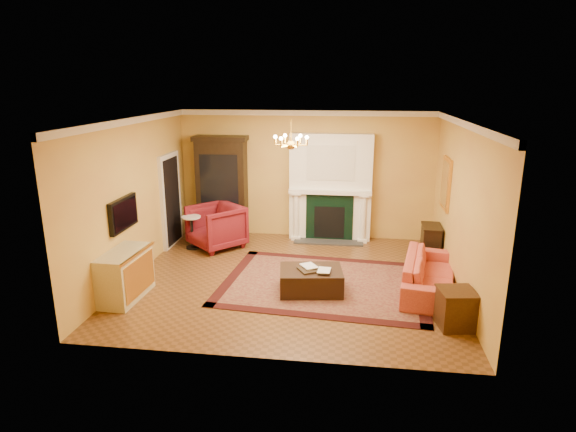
% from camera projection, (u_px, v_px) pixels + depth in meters
% --- Properties ---
extents(floor, '(6.00, 5.50, 0.02)m').
position_uv_depth(floor, '(291.00, 280.00, 9.16)').
color(floor, brown).
rests_on(floor, ground).
extents(ceiling, '(6.00, 5.50, 0.02)m').
position_uv_depth(ceiling, '(291.00, 119.00, 8.35)').
color(ceiling, white).
rests_on(ceiling, wall_back).
extents(wall_back, '(6.00, 0.02, 3.00)m').
position_uv_depth(wall_back, '(306.00, 175.00, 11.39)').
color(wall_back, '#DBB94E').
rests_on(wall_back, floor).
extents(wall_front, '(6.00, 0.02, 3.00)m').
position_uv_depth(wall_front, '(263.00, 255.00, 6.12)').
color(wall_front, '#DBB94E').
rests_on(wall_front, floor).
extents(wall_left, '(0.02, 5.50, 3.00)m').
position_uv_depth(wall_left, '(134.00, 198.00, 9.14)').
color(wall_left, '#DBB94E').
rests_on(wall_left, floor).
extents(wall_right, '(0.02, 5.50, 3.00)m').
position_uv_depth(wall_right, '(462.00, 208.00, 8.37)').
color(wall_right, '#DBB94E').
rests_on(wall_right, floor).
extents(fireplace, '(1.90, 0.70, 2.50)m').
position_uv_depth(fireplace, '(330.00, 190.00, 11.22)').
color(fireplace, white).
rests_on(fireplace, wall_back).
extents(crown_molding, '(6.00, 5.50, 0.12)m').
position_uv_depth(crown_molding, '(297.00, 119.00, 9.28)').
color(crown_molding, white).
rests_on(crown_molding, ceiling).
extents(doorway, '(0.08, 1.05, 2.10)m').
position_uv_depth(doorway, '(171.00, 200.00, 10.88)').
color(doorway, silver).
rests_on(doorway, wall_left).
extents(tv_panel, '(0.09, 0.95, 0.58)m').
position_uv_depth(tv_panel, '(123.00, 214.00, 8.60)').
color(tv_panel, black).
rests_on(tv_panel, wall_left).
extents(gilt_mirror, '(0.06, 0.76, 1.05)m').
position_uv_depth(gilt_mirror, '(446.00, 184.00, 9.67)').
color(gilt_mirror, gold).
rests_on(gilt_mirror, wall_right).
extents(chandelier, '(0.63, 0.55, 0.53)m').
position_uv_depth(chandelier, '(291.00, 142.00, 8.46)').
color(chandelier, gold).
rests_on(chandelier, ceiling).
extents(oriental_rug, '(3.95, 3.10, 0.01)m').
position_uv_depth(oriental_rug, '(324.00, 284.00, 8.94)').
color(oriental_rug, '#440E14').
rests_on(oriental_rug, floor).
extents(china_cabinet, '(1.17, 0.56, 2.31)m').
position_uv_depth(china_cabinet, '(222.00, 189.00, 11.48)').
color(china_cabinet, black).
rests_on(china_cabinet, floor).
extents(wingback_armchair, '(1.43, 1.42, 1.07)m').
position_uv_depth(wingback_armchair, '(216.00, 225.00, 10.78)').
color(wingback_armchair, maroon).
rests_on(wingback_armchair, floor).
extents(pedestal_table, '(0.42, 0.42, 0.75)m').
position_uv_depth(pedestal_table, '(192.00, 230.00, 10.75)').
color(pedestal_table, black).
rests_on(pedestal_table, floor).
extents(commode, '(0.58, 1.16, 0.85)m').
position_uv_depth(commode, '(125.00, 275.00, 8.26)').
color(commode, beige).
rests_on(commode, floor).
extents(coral_sofa, '(1.01, 2.24, 0.85)m').
position_uv_depth(coral_sofa, '(430.00, 268.00, 8.57)').
color(coral_sofa, '#D05B41').
rests_on(coral_sofa, floor).
extents(end_table, '(0.56, 0.56, 0.58)m').
position_uv_depth(end_table, '(456.00, 310.00, 7.30)').
color(end_table, '#3B2510').
rests_on(end_table, floor).
extents(console_table, '(0.39, 0.65, 0.71)m').
position_uv_depth(console_table, '(431.00, 243.00, 10.12)').
color(console_table, black).
rests_on(console_table, floor).
extents(leather_ottoman, '(1.19, 0.94, 0.41)m').
position_uv_depth(leather_ottoman, '(311.00, 280.00, 8.56)').
color(leather_ottoman, black).
rests_on(leather_ottoman, oriental_rug).
extents(ottoman_tray, '(0.55, 0.51, 0.03)m').
position_uv_depth(ottoman_tray, '(312.00, 269.00, 8.47)').
color(ottoman_tray, black).
rests_on(ottoman_tray, leather_ottoman).
extents(book_a, '(0.21, 0.15, 0.31)m').
position_uv_depth(book_a, '(303.00, 260.00, 8.45)').
color(book_a, gray).
rests_on(book_a, ottoman_tray).
extents(book_b, '(0.22, 0.04, 0.30)m').
position_uv_depth(book_b, '(318.00, 263.00, 8.34)').
color(book_b, gray).
rests_on(book_b, ottoman_tray).
extents(topiary_left, '(0.17, 0.17, 0.45)m').
position_uv_depth(topiary_left, '(296.00, 177.00, 11.20)').
color(topiary_left, tan).
rests_on(topiary_left, fireplace).
extents(topiary_right, '(0.15, 0.15, 0.41)m').
position_uv_depth(topiary_right, '(354.00, 180.00, 11.04)').
color(topiary_right, tan).
rests_on(topiary_right, fireplace).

